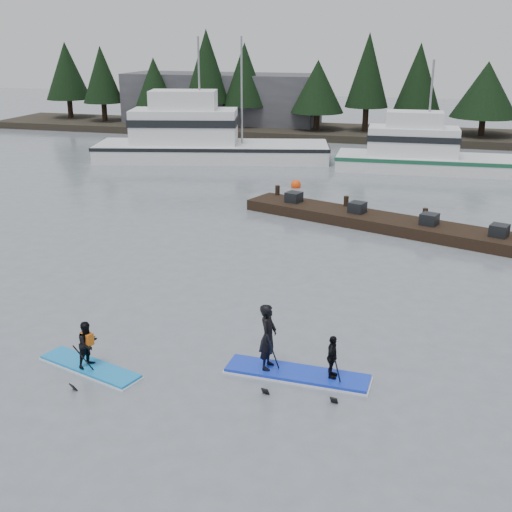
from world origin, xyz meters
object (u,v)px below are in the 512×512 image
(paddleboard_solo, at_px, (89,353))
(fishing_boat_medium, at_px, (429,163))
(fishing_boat_large, at_px, (205,150))
(paddleboard_duo, at_px, (291,355))
(floating_dock, at_px, (396,225))

(paddleboard_solo, bearing_deg, fishing_boat_medium, 91.93)
(fishing_boat_large, xyz_separation_m, fishing_boat_medium, (15.36, 0.30, -0.16))
(fishing_boat_large, xyz_separation_m, paddleboard_duo, (12.56, -28.07, -0.09))
(floating_dock, distance_m, paddleboard_solo, 16.78)
(fishing_boat_large, bearing_deg, fishing_boat_medium, -12.36)
(floating_dock, height_order, paddleboard_duo, paddleboard_duo)
(floating_dock, xyz_separation_m, paddleboard_duo, (-1.71, -14.15, 0.35))
(fishing_boat_large, bearing_deg, floating_dock, -57.77)
(floating_dock, relative_size, paddleboard_solo, 4.87)
(fishing_boat_medium, distance_m, paddleboard_solo, 30.58)
(fishing_boat_medium, xyz_separation_m, paddleboard_duo, (-2.80, -28.38, 0.07))
(floating_dock, bearing_deg, paddleboard_solo, -95.08)
(fishing_boat_medium, height_order, paddleboard_solo, fishing_boat_medium)
(fishing_boat_large, height_order, paddleboard_solo, fishing_boat_large)
(floating_dock, distance_m, paddleboard_duo, 14.26)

